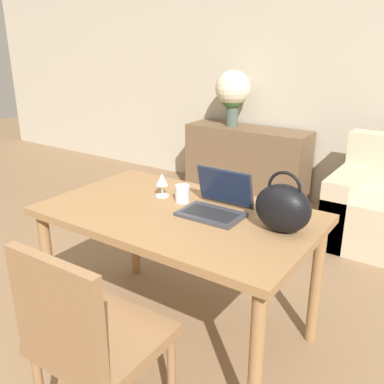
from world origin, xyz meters
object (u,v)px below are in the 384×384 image
at_px(wine_glass, 162,181).
at_px(flower_vase, 233,92).
at_px(laptop, 218,201).
at_px(drinking_glass, 182,194).
at_px(chair, 89,337).
at_px(handbag, 283,208).

height_order(wine_glass, flower_vase, flower_vase).
distance_m(laptop, flower_vase, 2.37).
bearing_deg(wine_glass, drinking_glass, -2.27).
bearing_deg(wine_glass, laptop, -3.67).
xyz_separation_m(chair, wine_glass, (-0.33, 0.87, 0.31)).
bearing_deg(chair, handbag, 63.16).
bearing_deg(flower_vase, drinking_glass, -67.49).
distance_m(laptop, handbag, 0.36).
height_order(chair, laptop, laptop).
bearing_deg(laptop, wine_glass, 176.33).
xyz_separation_m(chair, handbag, (0.40, 0.82, 0.34)).
relative_size(drinking_glass, wine_glass, 0.70).
relative_size(laptop, flower_vase, 0.56).
xyz_separation_m(drinking_glass, flower_vase, (-0.86, 2.07, 0.27)).
relative_size(chair, flower_vase, 1.62).
bearing_deg(wine_glass, flower_vase, 109.16).
distance_m(laptop, drinking_glass, 0.23).
bearing_deg(flower_vase, chair, -70.42).
xyz_separation_m(laptop, wine_glass, (-0.37, 0.02, 0.03)).
height_order(laptop, flower_vase, flower_vase).
relative_size(wine_glass, handbag, 0.46).
distance_m(drinking_glass, flower_vase, 2.26).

